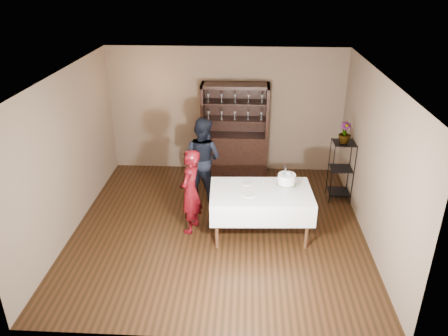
{
  "coord_description": "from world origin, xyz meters",
  "views": [
    {
      "loc": [
        0.45,
        -6.48,
        4.22
      ],
      "look_at": [
        0.09,
        0.1,
        1.12
      ],
      "focal_mm": 35.0,
      "sensor_mm": 36.0,
      "label": 1
    }
  ],
  "objects_px": {
    "cake_table": "(261,201)",
    "woman": "(190,191)",
    "man": "(203,158)",
    "potted_plant": "(345,133)",
    "china_hutch": "(235,145)",
    "plant_etagere": "(341,168)",
    "cake": "(287,180)"
  },
  "relations": [
    {
      "from": "cake_table",
      "to": "woman",
      "type": "distance_m",
      "value": 1.19
    },
    {
      "from": "man",
      "to": "potted_plant",
      "type": "bearing_deg",
      "value": -151.44
    },
    {
      "from": "china_hutch",
      "to": "woman",
      "type": "distance_m",
      "value": 2.42
    },
    {
      "from": "china_hutch",
      "to": "woman",
      "type": "height_order",
      "value": "china_hutch"
    },
    {
      "from": "plant_etagere",
      "to": "cake",
      "type": "bearing_deg",
      "value": -131.96
    },
    {
      "from": "china_hutch",
      "to": "plant_etagere",
      "type": "height_order",
      "value": "china_hutch"
    },
    {
      "from": "cake",
      "to": "potted_plant",
      "type": "height_order",
      "value": "potted_plant"
    },
    {
      "from": "plant_etagere",
      "to": "cake_table",
      "type": "distance_m",
      "value": 2.07
    },
    {
      "from": "china_hutch",
      "to": "cake",
      "type": "relative_size",
      "value": 4.49
    },
    {
      "from": "plant_etagere",
      "to": "potted_plant",
      "type": "distance_m",
      "value": 0.74
    },
    {
      "from": "cake",
      "to": "plant_etagere",
      "type": "bearing_deg",
      "value": 48.04
    },
    {
      "from": "woman",
      "to": "man",
      "type": "relative_size",
      "value": 0.92
    },
    {
      "from": "cake_table",
      "to": "cake",
      "type": "relative_size",
      "value": 3.86
    },
    {
      "from": "cake_table",
      "to": "man",
      "type": "distance_m",
      "value": 1.71
    },
    {
      "from": "plant_etagere",
      "to": "china_hutch",
      "type": "bearing_deg",
      "value": 153.17
    },
    {
      "from": "cake_table",
      "to": "potted_plant",
      "type": "distance_m",
      "value": 2.18
    },
    {
      "from": "plant_etagere",
      "to": "cake_table",
      "type": "relative_size",
      "value": 0.7
    },
    {
      "from": "china_hutch",
      "to": "cake",
      "type": "distance_m",
      "value": 2.54
    },
    {
      "from": "potted_plant",
      "to": "plant_etagere",
      "type": "bearing_deg",
      "value": 45.28
    },
    {
      "from": "plant_etagere",
      "to": "man",
      "type": "bearing_deg",
      "value": -179.16
    },
    {
      "from": "woman",
      "to": "cake_table",
      "type": "bearing_deg",
      "value": 100.84
    },
    {
      "from": "china_hutch",
      "to": "man",
      "type": "relative_size",
      "value": 1.23
    },
    {
      "from": "man",
      "to": "cake",
      "type": "height_order",
      "value": "man"
    },
    {
      "from": "china_hutch",
      "to": "man",
      "type": "distance_m",
      "value": 1.25
    },
    {
      "from": "man",
      "to": "cake",
      "type": "xyz_separation_m",
      "value": [
        1.5,
        -1.25,
        0.2
      ]
    },
    {
      "from": "man",
      "to": "potted_plant",
      "type": "distance_m",
      "value": 2.71
    },
    {
      "from": "man",
      "to": "potted_plant",
      "type": "xyz_separation_m",
      "value": [
        2.64,
        0.02,
        0.57
      ]
    },
    {
      "from": "cake",
      "to": "china_hutch",
      "type": "bearing_deg",
      "value": 111.53
    },
    {
      "from": "plant_etagere",
      "to": "man",
      "type": "distance_m",
      "value": 2.67
    },
    {
      "from": "plant_etagere",
      "to": "woman",
      "type": "bearing_deg",
      "value": -155.19
    },
    {
      "from": "cake",
      "to": "potted_plant",
      "type": "relative_size",
      "value": 1.12
    },
    {
      "from": "china_hutch",
      "to": "cake",
      "type": "bearing_deg",
      "value": -68.47
    }
  ]
}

